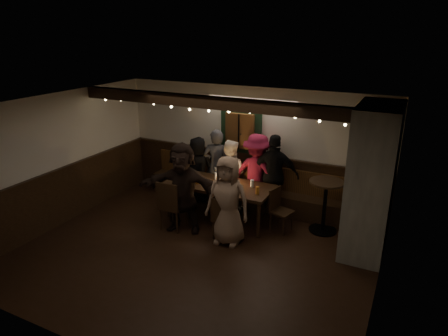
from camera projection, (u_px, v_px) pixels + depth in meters
The scene contains 13 objects.
room at pixel (281, 180), 7.44m from camera, with size 6.02×5.01×2.62m.
dining_table at pixel (220, 187), 8.07m from camera, with size 2.17×0.93×0.94m.
chair_near_left at pixel (170, 203), 7.67m from camera, with size 0.47×0.47×1.01m.
chair_near_right at pixel (222, 217), 7.31m from camera, with size 0.44×0.44×0.84m.
chair_end at pixel (278, 207), 7.73m from camera, with size 0.46×0.46×0.84m.
high_top at pixel (325, 200), 7.59m from camera, with size 0.65×0.65×1.04m.
person_a at pixel (198, 170), 8.95m from camera, with size 0.73×0.47×1.49m, color black.
person_b at pixel (217, 167), 8.83m from camera, with size 0.62×0.41×1.69m, color #35353B.
person_c at pixel (230, 174), 8.61m from camera, with size 0.74×0.58×1.53m, color white.
person_d at pixel (257, 173), 8.45m from camera, with size 1.09×0.63×1.69m, color maroon.
person_e at pixel (274, 175), 8.25m from camera, with size 1.02×0.42×1.73m, color black.
person_f at pixel (183, 188), 7.57m from camera, with size 1.64×0.52×1.76m, color black.
person_g at pixel (228, 201), 7.13m from camera, with size 0.81×0.53×1.66m, color #8F715B.
Camera 1 is at (3.18, -5.28, 3.76)m, focal length 32.00 mm.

